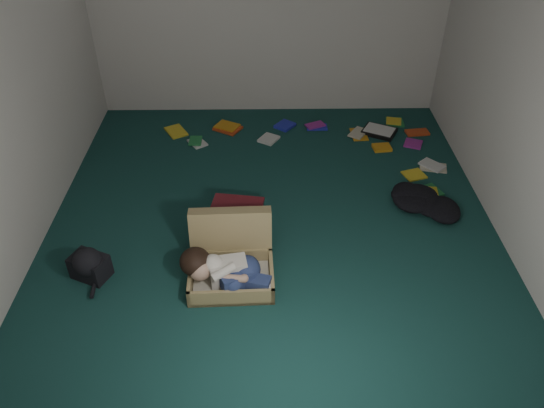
{
  "coord_description": "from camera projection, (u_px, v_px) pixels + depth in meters",
  "views": [
    {
      "loc": [
        -0.05,
        -3.69,
        3.06
      ],
      "look_at": [
        0.0,
        -0.15,
        0.35
      ],
      "focal_mm": 35.0,
      "sensor_mm": 36.0,
      "label": 1
    }
  ],
  "objects": [
    {
      "name": "maroon_bin",
      "position": [
        237.0,
        220.0,
        4.6
      ],
      "size": [
        0.49,
        0.41,
        0.3
      ],
      "rotation": [
        0.0,
        0.0,
        -0.16
      ],
      "color": "#5A1219",
      "rests_on": "floor"
    },
    {
      "name": "paper_tray",
      "position": [
        379.0,
        131.0,
        6.09
      ],
      "size": [
        0.44,
        0.4,
        0.05
      ],
      "rotation": [
        0.0,
        0.0,
        -0.48
      ],
      "color": "black",
      "rests_on": "floor"
    },
    {
      "name": "person",
      "position": [
        225.0,
        270.0,
        4.07
      ],
      "size": [
        0.72,
        0.34,
        0.3
      ],
      "rotation": [
        0.0,
        0.0,
        0.03
      ],
      "color": "white",
      "rests_on": "suitcase"
    },
    {
      "name": "wall_left",
      "position": [
        6.0,
        94.0,
        3.98
      ],
      "size": [
        0.0,
        4.5,
        4.5
      ],
      "primitive_type": "plane",
      "rotation": [
        1.57,
        0.0,
        1.57
      ],
      "color": "silver",
      "rests_on": "ground"
    },
    {
      "name": "suitcase",
      "position": [
        231.0,
        259.0,
        4.22
      ],
      "size": [
        0.68,
        0.67,
        0.49
      ],
      "rotation": [
        0.0,
        0.0,
        0.03
      ],
      "color": "tan",
      "rests_on": "floor"
    },
    {
      "name": "book_scatter",
      "position": [
        334.0,
        142.0,
        5.92
      ],
      "size": [
        3.03,
        1.63,
        0.02
      ],
      "color": "yellow",
      "rests_on": "floor"
    },
    {
      "name": "wall_right",
      "position": [
        534.0,
        91.0,
        4.03
      ],
      "size": [
        0.0,
        4.5,
        4.5
      ],
      "primitive_type": "plane",
      "rotation": [
        1.57,
        0.0,
        -1.57
      ],
      "color": "silver",
      "rests_on": "ground"
    },
    {
      "name": "clothing_pile",
      "position": [
        425.0,
        201.0,
        4.94
      ],
      "size": [
        0.53,
        0.46,
        0.16
      ],
      "primitive_type": null,
      "rotation": [
        0.0,
        0.0,
        0.12
      ],
      "color": "black",
      "rests_on": "floor"
    },
    {
      "name": "wall_front",
      "position": [
        279.0,
        329.0,
        2.22
      ],
      "size": [
        4.5,
        0.0,
        4.5
      ],
      "primitive_type": "plane",
      "rotation": [
        -1.57,
        0.0,
        0.0
      ],
      "color": "silver",
      "rests_on": "ground"
    },
    {
      "name": "floor",
      "position": [
        272.0,
        225.0,
        4.79
      ],
      "size": [
        4.5,
        4.5,
        0.0
      ],
      "primitive_type": "plane",
      "color": "#163F3B",
      "rests_on": "ground"
    },
    {
      "name": "backpack",
      "position": [
        90.0,
        266.0,
        4.22
      ],
      "size": [
        0.44,
        0.41,
        0.21
      ],
      "primitive_type": null,
      "rotation": [
        0.0,
        0.0,
        -0.43
      ],
      "color": "black",
      "rests_on": "floor"
    },
    {
      "name": "wall_back",
      "position": [
        269.0,
        2.0,
        5.79
      ],
      "size": [
        4.5,
        0.0,
        4.5
      ],
      "primitive_type": "plane",
      "rotation": [
        1.57,
        0.0,
        0.0
      ],
      "color": "silver",
      "rests_on": "ground"
    }
  ]
}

